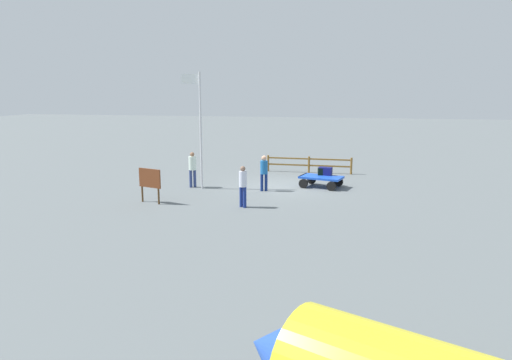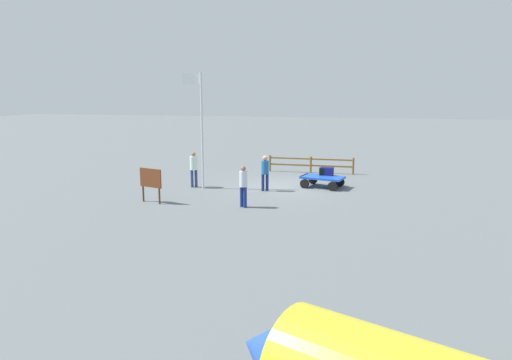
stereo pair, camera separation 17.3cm
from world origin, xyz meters
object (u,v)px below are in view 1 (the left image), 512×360
suitcase_maroon (325,171)px  luggage_cart (321,179)px  suitcase_navy (324,171)px  flagpole (199,122)px  worker_trailing (243,184)px  worker_supervisor (192,166)px  worker_lead (264,170)px  signboard (150,180)px

suitcase_maroon → luggage_cart: bearing=63.9°
suitcase_navy → flagpole: size_ratio=0.12×
worker_trailing → luggage_cart: bearing=-121.1°
suitcase_navy → worker_supervisor: bearing=15.2°
suitcase_maroon → flagpole: flagpole is taller
luggage_cart → flagpole: size_ratio=0.40×
worker_trailing → flagpole: flagpole is taller
worker_lead → flagpole: 3.84m
worker_trailing → worker_supervisor: (3.35, -3.39, 0.06)m
suitcase_navy → suitcase_maroon: size_ratio=0.97×
luggage_cart → worker_lead: worker_lead is taller
suitcase_maroon → worker_supervisor: (6.37, 1.69, 0.29)m
suitcase_maroon → signboard: signboard is taller
signboard → worker_lead: bearing=-141.9°
luggage_cart → flagpole: flagpole is taller
suitcase_maroon → worker_supervisor: worker_supervisor is taller
luggage_cart → worker_trailing: (2.83, 4.69, 0.56)m
suitcase_maroon → flagpole: size_ratio=0.12×
worker_trailing → flagpole: 4.85m
worker_supervisor → suitcase_navy: bearing=-164.8°
worker_trailing → signboard: 4.02m
suitcase_navy → suitcase_maroon: bearing=159.3°
suitcase_maroon → worker_lead: (2.77, 1.82, 0.26)m
luggage_cart → worker_supervisor: (6.18, 1.30, 0.62)m
luggage_cart → signboard: size_ratio=1.52×
suitcase_navy → worker_trailing: worker_trailing is taller
worker_lead → worker_supervisor: worker_supervisor is taller
worker_supervisor → signboard: bearing=79.1°
suitcase_navy → worker_lead: bearing=34.2°
suitcase_navy → signboard: (6.98, 5.19, 0.25)m
luggage_cart → suitcase_maroon: 0.55m
luggage_cart → suitcase_maroon: suitcase_maroon is taller
luggage_cart → worker_trailing: bearing=58.9°
suitcase_navy → flagpole: (5.86, 1.92, 2.49)m
worker_supervisor → flagpole: flagpole is taller
suitcase_maroon → flagpole: (5.92, 1.89, 2.46)m
suitcase_navy → signboard: size_ratio=0.46×
suitcase_maroon → worker_trailing: size_ratio=0.41×
signboard → worker_trailing: bearing=-178.8°
worker_lead → worker_supervisor: 3.60m
luggage_cart → worker_supervisor: 6.34m
suitcase_maroon → suitcase_navy: bearing=-20.7°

